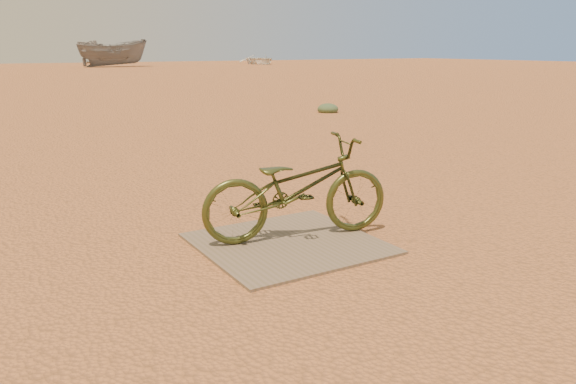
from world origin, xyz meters
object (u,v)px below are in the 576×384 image
plywood_board (288,243)px  boat_far_right (260,59)px  boat_mid_right (113,53)px  bicycle (297,188)px

plywood_board → boat_far_right: 50.87m
boat_mid_right → boat_far_right: bearing=-90.3°
bicycle → plywood_board: bearing=132.3°
boat_far_right → bicycle: bearing=-112.8°
boat_far_right → boat_mid_right: bearing=-173.5°
plywood_board → boat_mid_right: (9.94, 44.59, 1.11)m
boat_mid_right → boat_far_right: size_ratio=1.31×
plywood_board → boat_far_right: size_ratio=0.31×
boat_mid_right → boat_far_right: (13.90, 0.35, -0.66)m
bicycle → boat_far_right: boat_far_right is taller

